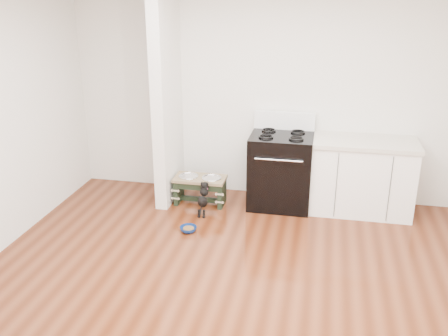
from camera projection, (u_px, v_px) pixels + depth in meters
ground at (227, 301)px, 4.44m from camera, size 5.00×5.00×0.00m
room_shell at (227, 125)px, 3.87m from camera, size 5.00×5.00×5.00m
partition_wall at (167, 96)px, 6.11m from camera, size 0.15×0.80×2.70m
oven_range at (281, 169)px, 6.20m from camera, size 0.76×0.69×1.14m
cabinet_run at (362, 176)px, 6.04m from camera, size 1.24×0.64×0.91m
dog_feeder at (200, 185)px, 6.31m from camera, size 0.65×0.35×0.37m
puppy at (203, 198)px, 6.02m from camera, size 0.11×0.33×0.39m
floor_bowl at (188, 229)px, 5.66m from camera, size 0.23×0.23×0.06m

